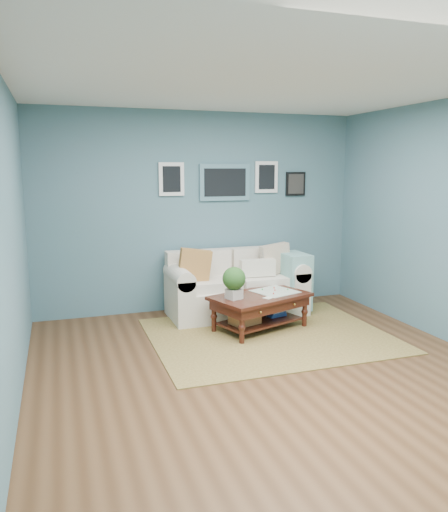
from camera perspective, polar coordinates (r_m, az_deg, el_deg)
name	(u,v)px	position (r m, az deg, el deg)	size (l,w,h in m)	color
room_shell	(275,233)	(4.60, 5.80, 2.69)	(5.00, 5.02, 2.70)	brown
area_rug	(269,335)	(5.95, 5.16, -9.02)	(2.72, 2.17, 0.01)	brown
loveseat	(241,285)	(6.72, 1.98, -3.38)	(1.85, 0.84, 0.95)	#EFE4CE
coffee_table	(256,301)	(6.03, 3.67, -5.20)	(1.32, 1.03, 0.82)	black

